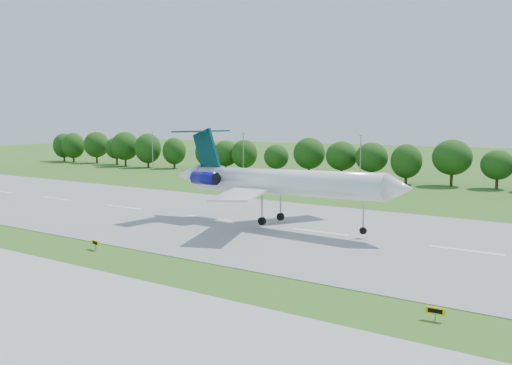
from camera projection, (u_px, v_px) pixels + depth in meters
The scene contains 10 objects.
ground at pixel (205, 271), 59.78m from camera, with size 600.00×600.00×0.00m, color #2B6119.
runway at pixel (320, 232), 80.15m from camera, with size 400.00×45.00×0.08m, color gray.
taxiway at pixel (58, 319), 45.11m from camera, with size 400.00×23.00×0.08m, color #ADADA8.
tree_line at pixel (457, 161), 134.09m from camera, with size 288.40×8.40×10.40m.
light_poles at pixel (433, 162), 127.35m from camera, with size 175.90×0.25×12.19m.
airliner at pixel (272, 181), 84.07m from camera, with size 41.02×29.93×13.99m.
taxi_sign_left at pixel (96, 243), 69.37m from camera, with size 1.66×0.58×1.17m.
taxi_sign_centre at pixel (436, 311), 44.82m from camera, with size 1.54×0.29×1.08m.
service_vehicle_a at pixel (360, 182), 140.51m from camera, with size 1.22×3.51×1.16m, color silver.
service_vehicle_b at pixel (332, 184), 136.34m from camera, with size 1.35×3.35×1.14m, color silver.
Camera 1 is at (37.83, -44.83, 15.73)m, focal length 40.00 mm.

